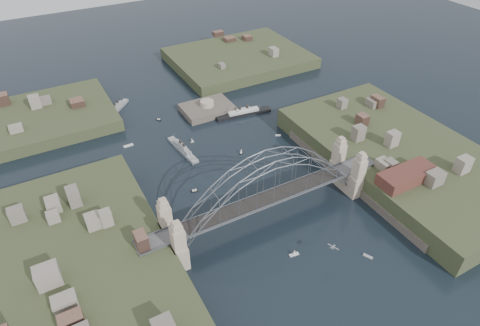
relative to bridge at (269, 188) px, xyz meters
name	(u,v)px	position (x,y,z in m)	size (l,w,h in m)	color
ground	(267,218)	(0.00, 0.00, -12.32)	(500.00, 500.00, 0.00)	black
bridge	(269,188)	(0.00, 0.00, 0.00)	(84.00, 13.80, 24.60)	#555557
shore_west	(83,287)	(-57.32, 0.00, -10.35)	(50.50, 90.00, 12.00)	#353E22
shore_east	(399,161)	(57.32, 0.00, -10.35)	(50.50, 90.00, 12.00)	#353E22
headland_nw	(41,123)	(-55.00, 95.00, -11.82)	(60.00, 45.00, 9.00)	#353E22
headland_ne	(239,61)	(50.00, 110.00, -11.57)	(70.00, 55.00, 9.50)	#353E22
fort_island	(208,112)	(12.00, 70.00, -12.66)	(22.00, 16.00, 9.40)	#50473E
wharf_shed	(407,176)	(44.00, -14.00, -2.32)	(20.00, 8.00, 4.00)	#592D26
finger_pier	(423,229)	(39.00, -28.00, -11.62)	(4.00, 22.00, 1.40)	#555557
naval_cruiser_near	(183,149)	(-9.58, 46.86, -11.38)	(4.92, 20.44, 6.08)	#9BA0A3
naval_cruiser_far	(117,108)	(-23.01, 91.00, -11.43)	(13.50, 13.87, 5.74)	#9BA0A3
ocean_liner	(244,113)	(24.71, 59.58, -11.36)	(25.51, 6.38, 6.21)	black
aeroplane	(333,247)	(5.82, -24.35, -5.35)	(1.90, 3.27, 0.49)	#A6A8AD
small_boat_a	(194,191)	(-15.22, 22.90, -12.04)	(2.73, 1.40, 1.43)	silver
small_boat_b	(241,151)	(9.72, 34.68, -11.36)	(1.96, 1.29, 2.38)	silver
small_boat_c	(294,253)	(-1.24, -16.80, -11.55)	(3.00, 1.34, 2.38)	silver
small_boat_d	(278,135)	(29.14, 38.28, -12.17)	(2.41, 1.68, 0.45)	silver
small_boat_e	(128,146)	(-27.12, 60.77, -12.17)	(3.90, 1.37, 0.45)	silver
small_boat_f	(192,140)	(-3.89, 50.78, -11.28)	(1.49, 1.01, 2.38)	silver
small_boat_g	(368,257)	(17.05, -27.73, -12.17)	(2.08, 2.91, 0.45)	silver
small_boat_h	(159,120)	(-9.80, 73.48, -12.04)	(2.04, 2.19, 1.43)	silver
small_boat_i	(317,156)	(34.26, 18.88, -12.17)	(1.01, 2.68, 0.45)	silver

